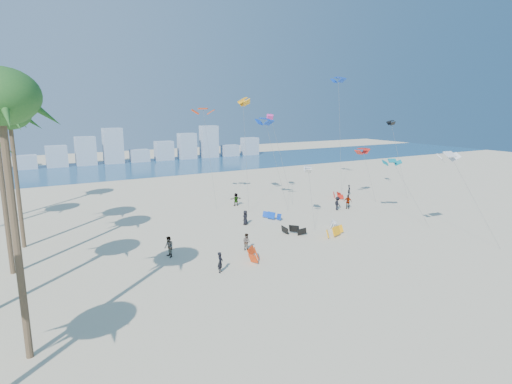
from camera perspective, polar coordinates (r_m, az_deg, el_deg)
ground at (r=32.06m, az=9.83°, el=-13.50°), size 220.00×220.00×0.00m
ocean at (r=97.00m, az=-18.26°, el=2.97°), size 220.00×220.00×0.00m
kitesurfer_near at (r=35.26m, az=-4.85°, el=-9.45°), size 0.73×0.76×1.75m
kitesurfer_mid at (r=40.31m, az=-1.31°, el=-6.75°), size 0.88×0.98×1.66m
kitesurfers_far at (r=52.39m, az=2.74°, el=-2.36°), size 33.74×15.84×1.93m
grounded_kites at (r=47.74m, az=6.80°, el=-4.40°), size 25.04×19.09×0.96m
flying_kites at (r=57.96m, az=7.22°, el=9.61°), size 30.49×34.72×18.58m
distant_skyline at (r=106.19m, az=-20.09°, el=5.22°), size 85.00×3.00×8.40m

